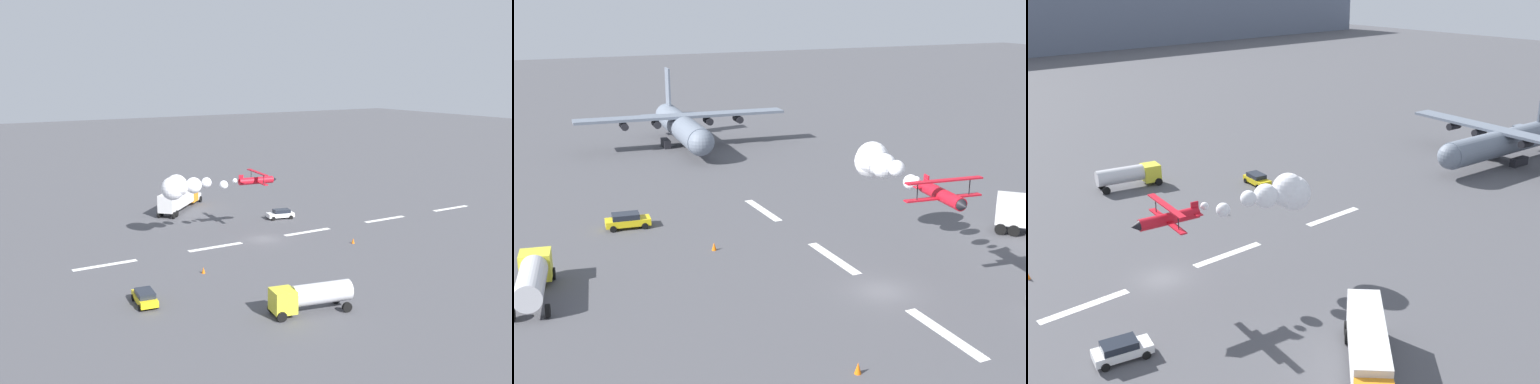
{
  "view_description": "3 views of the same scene",
  "coord_description": "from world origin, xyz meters",
  "views": [
    {
      "loc": [
        43.57,
        70.53,
        23.39
      ],
      "look_at": [
        -1.22,
        -4.15,
        5.95
      ],
      "focal_mm": 42.78,
      "sensor_mm": 36.0,
      "label": 1
    },
    {
      "loc": [
        -40.12,
        28.28,
        22.18
      ],
      "look_at": [
        20.89,
        0.0,
        2.54
      ],
      "focal_mm": 47.2,
      "sensor_mm": 36.0,
      "label": 2
    },
    {
      "loc": [
        -24.85,
        -45.26,
        27.02
      ],
      "look_at": [
        15.64,
        0.59,
        4.61
      ],
      "focal_mm": 42.67,
      "sensor_mm": 36.0,
      "label": 3
    }
  ],
  "objects": [
    {
      "name": "ground_plane",
      "position": [
        0.0,
        0.0,
        0.0
      ],
      "size": [
        440.0,
        440.0,
        0.0
      ],
      "primitive_type": "plane",
      "color": "#4C4C51",
      "rests_on": "ground"
    },
    {
      "name": "runway_stripe_2",
      "position": [
        -7.58,
        0.0,
        0.01
      ],
      "size": [
        8.0,
        0.9,
        0.01
      ],
      "primitive_type": "cube",
      "color": "white",
      "rests_on": "ground"
    },
    {
      "name": "runway_stripe_3",
      "position": [
        7.58,
        0.0,
        0.01
      ],
      "size": [
        8.0,
        0.9,
        0.01
      ],
      "primitive_type": "cube",
      "color": "white",
      "rests_on": "ground"
    },
    {
      "name": "runway_stripe_4",
      "position": [
        22.75,
        0.0,
        0.01
      ],
      "size": [
        8.0,
        0.9,
        0.01
      ],
      "primitive_type": "cube",
      "color": "white",
      "rests_on": "ground"
    },
    {
      "name": "cargo_transport_plane",
      "position": [
        55.46,
        -1.74,
        3.29
      ],
      "size": [
        25.35,
        31.92,
        11.01
      ],
      "color": "slate",
      "rests_on": "ground"
    },
    {
      "name": "stunt_biplane_red",
      "position": [
        9.25,
        -5.58,
        7.6
      ],
      "size": [
        17.27,
        6.64,
        3.56
      ],
      "color": "red"
    },
    {
      "name": "fuel_tanker_truck",
      "position": [
        10.0,
        24.84,
        1.73
      ],
      "size": [
        8.56,
        4.15,
        2.9
      ],
      "color": "yellow",
      "rests_on": "ground"
    },
    {
      "name": "airport_staff_sedan",
      "position": [
        23.16,
        14.57,
        0.81
      ],
      "size": [
        2.47,
        4.58,
        1.52
      ],
      "color": "yellow",
      "rests_on": "ground"
    },
    {
      "name": "traffic_cone_near",
      "position": [
        -9.43,
        8.14,
        0.38
      ],
      "size": [
        0.44,
        0.44,
        0.75
      ],
      "primitive_type": "cone",
      "color": "orange",
      "rests_on": "ground"
    },
    {
      "name": "traffic_cone_far",
      "position": [
        13.79,
        8.88,
        0.38
      ],
      "size": [
        0.44,
        0.44,
        0.75
      ],
      "primitive_type": "cone",
      "color": "orange",
      "rests_on": "ground"
    }
  ]
}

